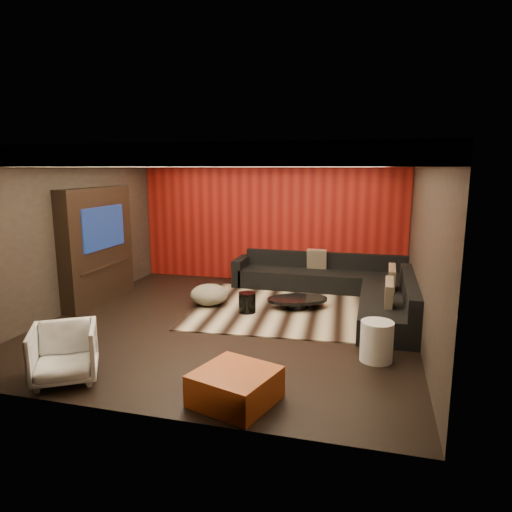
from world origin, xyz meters
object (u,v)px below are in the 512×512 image
(drum_stool, at_px, (247,302))
(orange_ottoman, at_px, (235,386))
(coffee_table, at_px, (297,303))
(armchair, at_px, (64,353))
(white_side_table, at_px, (377,341))
(sectional_sofa, at_px, (343,287))

(drum_stool, bearing_deg, orange_ottoman, -76.47)
(coffee_table, height_order, drum_stool, drum_stool)
(coffee_table, relative_size, orange_ottoman, 1.37)
(coffee_table, height_order, armchair, armchair)
(white_side_table, bearing_deg, drum_stool, 146.19)
(coffee_table, relative_size, drum_stool, 3.09)
(drum_stool, bearing_deg, coffee_table, 30.94)
(white_side_table, xyz_separation_m, armchair, (-3.69, -1.57, 0.07))
(drum_stool, height_order, white_side_table, white_side_table)
(orange_ottoman, height_order, armchair, armchair)
(white_side_table, relative_size, sectional_sofa, 0.15)
(drum_stool, xyz_separation_m, orange_ottoman, (0.73, -3.05, -0.02))
(drum_stool, bearing_deg, white_side_table, -33.81)
(orange_ottoman, height_order, sectional_sofa, sectional_sofa)
(armchair, relative_size, sectional_sofa, 0.21)
(armchair, bearing_deg, orange_ottoman, -30.81)
(sectional_sofa, bearing_deg, armchair, -124.82)
(orange_ottoman, xyz_separation_m, armchair, (-2.18, -0.02, 0.16))
(white_side_table, relative_size, armchair, 0.72)
(armchair, height_order, sectional_sofa, sectional_sofa)
(white_side_table, bearing_deg, sectional_sofa, 103.15)
(coffee_table, xyz_separation_m, sectional_sofa, (0.77, 0.80, 0.15))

